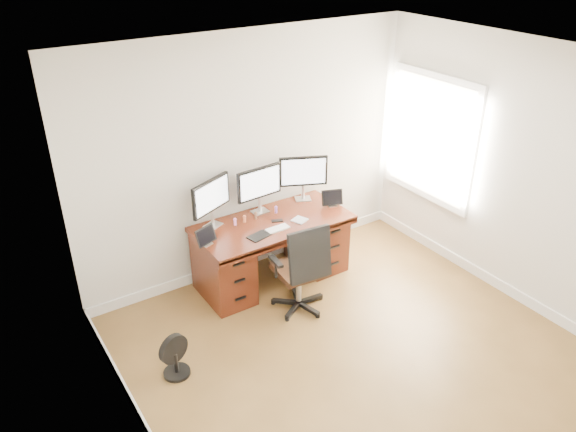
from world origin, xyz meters
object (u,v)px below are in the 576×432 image
office_chair (301,282)px  floor_fan (175,357)px  monitor_center (259,184)px  desk (272,248)px  keyboard (278,229)px

office_chair → floor_fan: 1.49m
office_chair → monitor_center: bearing=92.2°
desk → floor_fan: 1.75m
monitor_center → desk: bearing=-94.2°
desk → keyboard: (-0.05, -0.20, 0.36)m
desk → office_chair: bearing=-94.3°
floor_fan → monitor_center: monitor_center is taller
floor_fan → desk: bearing=11.1°
office_chair → floor_fan: bearing=-167.6°
office_chair → monitor_center: (0.05, 0.89, 0.75)m
monitor_center → keyboard: bearing=-100.4°
office_chair → monitor_center: 1.16m
floor_fan → keyboard: bearing=5.5°
office_chair → monitor_center: monitor_center is taller
floor_fan → keyboard: (1.48, 0.63, 0.56)m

